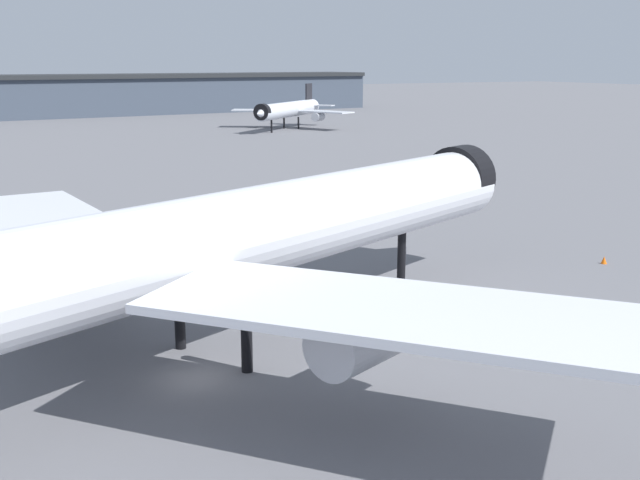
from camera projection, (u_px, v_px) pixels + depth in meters
The scene contains 5 objects.
ground at pixel (198, 379), 40.13m from camera, with size 900.00×900.00×0.00m, color slate.
airliner_near_gate at pixel (237, 238), 42.85m from camera, with size 54.11×48.51×14.85m.
airliner_far_taxiway at pixel (289, 110), 186.06m from camera, with size 29.74×27.06×10.58m.
terminal_building at pixel (118, 94), 236.97m from camera, with size 168.37×33.57×22.71m.
traffic_cone_wingtip at pixel (604, 260), 62.87m from camera, with size 0.49×0.49×0.61m, color #F2600C.
Camera 1 is at (-11.98, -36.05, 16.10)m, focal length 43.38 mm.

